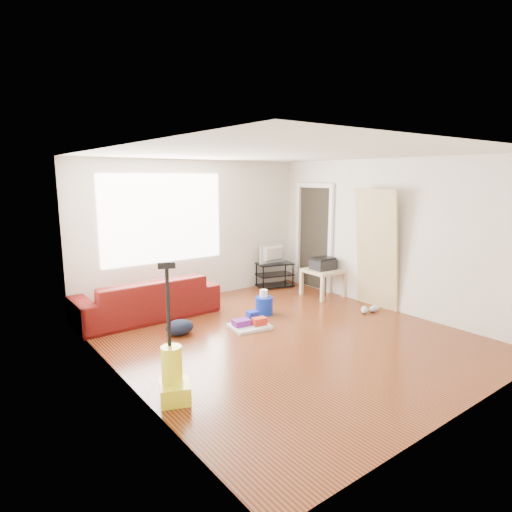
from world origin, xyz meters
TOP-DOWN VIEW (x-y plane):
  - room at (0.07, 0.15)m, footprint 4.51×5.01m
  - sofa at (-1.19, 1.95)m, footprint 2.22×0.87m
  - tv_stand at (1.65, 2.22)m, footprint 0.79×0.57m
  - tv at (1.65, 2.22)m, footprint 0.65×0.08m
  - side_table at (1.95, 1.17)m, footprint 0.64×0.64m
  - printer at (1.95, 1.17)m, footprint 0.45×0.36m
  - bucket at (0.40, 0.97)m, footprint 0.36×0.36m
  - toilet_paper at (0.41, 0.99)m, footprint 0.13×0.13m
  - cleaning_tray at (-0.16, 0.60)m, footprint 0.62×0.53m
  - backpack at (-1.13, 0.95)m, footprint 0.42×0.34m
  - sneakers at (1.85, -0.00)m, footprint 0.46×0.24m
  - vacuum at (-2.00, -0.63)m, footprint 0.40×0.42m
  - door_panel at (2.13, 0.13)m, footprint 0.25×0.81m

SIDE VIEW (x-z plane):
  - sofa at x=-1.19m, z-range -0.32..0.32m
  - bucket at x=0.40m, z-range -0.14..0.14m
  - backpack at x=-1.13m, z-range -0.11..0.11m
  - door_panel at x=2.13m, z-range -1.01..1.01m
  - sneakers at x=1.85m, z-range 0.00..0.10m
  - cleaning_tray at x=-0.16m, z-range -0.04..0.16m
  - toilet_paper at x=0.41m, z-range 0.14..0.26m
  - tv_stand at x=1.65m, z-range 0.01..0.50m
  - vacuum at x=-2.00m, z-range -0.44..0.96m
  - side_table at x=1.95m, z-range 0.17..0.68m
  - printer at x=1.95m, z-range 0.50..0.73m
  - tv at x=1.65m, z-range 0.49..0.86m
  - room at x=0.07m, z-range 0.00..2.51m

